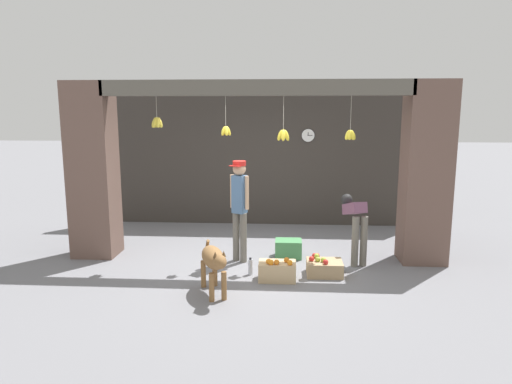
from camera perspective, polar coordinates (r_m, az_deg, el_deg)
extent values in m
plane|color=slate|center=(7.41, -0.19, -8.90)|extent=(60.00, 60.00, 0.00)
cube|color=#38332D|center=(9.72, 0.85, 4.35)|extent=(6.69, 0.12, 2.88)
cube|color=brown|center=(8.01, -19.70, 2.53)|extent=(0.70, 0.60, 2.88)
cube|color=brown|center=(7.69, 20.47, 2.20)|extent=(0.70, 0.60, 2.88)
cube|color=#5B564C|center=(7.14, -0.14, 12.90)|extent=(4.79, 0.24, 0.24)
cylinder|color=#B2AD99|center=(7.39, -12.34, 10.38)|extent=(0.01, 0.01, 0.33)
ellipsoid|color=gold|center=(7.38, -11.93, 8.50)|extent=(0.12, 0.06, 0.18)
ellipsoid|color=gold|center=(7.42, -12.02, 8.50)|extent=(0.10, 0.11, 0.19)
ellipsoid|color=gold|center=(7.43, -12.36, 8.49)|extent=(0.10, 0.11, 0.19)
ellipsoid|color=gold|center=(7.40, -12.61, 8.48)|extent=(0.12, 0.06, 0.18)
ellipsoid|color=gold|center=(7.36, -12.53, 8.47)|extent=(0.10, 0.11, 0.19)
ellipsoid|color=gold|center=(7.34, -12.18, 8.48)|extent=(0.10, 0.11, 0.19)
cylinder|color=#B2AD99|center=(7.18, -3.83, 10.05)|extent=(0.01, 0.01, 0.46)
ellipsoid|color=yellow|center=(7.18, -3.48, 7.63)|extent=(0.11, 0.06, 0.16)
ellipsoid|color=yellow|center=(7.22, -3.66, 7.64)|extent=(0.07, 0.10, 0.17)
ellipsoid|color=yellow|center=(7.22, -4.04, 7.63)|extent=(0.10, 0.09, 0.17)
ellipsoid|color=yellow|center=(7.17, -4.09, 7.61)|extent=(0.10, 0.09, 0.17)
ellipsoid|color=yellow|center=(7.15, -3.74, 7.61)|extent=(0.07, 0.10, 0.17)
cylinder|color=#B2AD99|center=(7.13, 3.46, 9.85)|extent=(0.01, 0.01, 0.52)
ellipsoid|color=yellow|center=(7.14, 3.82, 7.09)|extent=(0.13, 0.07, 0.19)
ellipsoid|color=yellow|center=(7.19, 3.43, 7.12)|extent=(0.07, 0.13, 0.19)
ellipsoid|color=yellow|center=(7.14, 3.05, 7.10)|extent=(0.13, 0.07, 0.19)
ellipsoid|color=yellow|center=(7.09, 3.43, 7.08)|extent=(0.07, 0.13, 0.19)
cylinder|color=#B2AD99|center=(7.16, 11.79, 9.66)|extent=(0.01, 0.01, 0.51)
ellipsoid|color=yellow|center=(7.17, 12.03, 7.00)|extent=(0.11, 0.06, 0.17)
ellipsoid|color=yellow|center=(7.21, 11.86, 7.02)|extent=(0.10, 0.10, 0.18)
ellipsoid|color=yellow|center=(7.21, 11.57, 7.03)|extent=(0.07, 0.11, 0.17)
ellipsoid|color=yellow|center=(7.18, 11.37, 7.03)|extent=(0.11, 0.08, 0.18)
ellipsoid|color=yellow|center=(7.15, 11.41, 7.01)|extent=(0.11, 0.08, 0.18)
ellipsoid|color=yellow|center=(7.13, 11.66, 6.99)|extent=(0.07, 0.11, 0.17)
ellipsoid|color=yellow|center=(7.14, 11.94, 6.99)|extent=(0.10, 0.10, 0.18)
ellipsoid|color=olive|center=(6.12, -5.40, -8.13)|extent=(0.50, 0.73, 0.27)
cylinder|color=olive|center=(6.01, -4.02, -11.62)|extent=(0.07, 0.07, 0.38)
cylinder|color=olive|center=(5.98, -5.56, -11.77)|extent=(0.07, 0.07, 0.38)
cylinder|color=olive|center=(6.48, -5.17, -10.00)|extent=(0.07, 0.07, 0.38)
cylinder|color=olive|center=(6.45, -6.59, -10.13)|extent=(0.07, 0.07, 0.38)
ellipsoid|color=olive|center=(5.76, -4.57, -8.66)|extent=(0.25, 0.30, 0.18)
cone|color=brown|center=(5.74, -4.06, -7.69)|extent=(0.06, 0.06, 0.08)
cone|color=brown|center=(5.72, -5.12, -7.79)|extent=(0.06, 0.06, 0.08)
cylinder|color=olive|center=(6.46, -6.16, -6.91)|extent=(0.12, 0.21, 0.27)
cylinder|color=#6B665B|center=(7.37, -1.59, -5.73)|extent=(0.11, 0.11, 0.81)
cylinder|color=#6B665B|center=(7.44, -2.50, -5.58)|extent=(0.11, 0.11, 0.81)
cube|color=#4C7099|center=(7.24, -2.08, -0.28)|extent=(0.26, 0.24, 0.60)
cylinder|color=tan|center=(7.16, -1.15, -0.10)|extent=(0.06, 0.06, 0.53)
cylinder|color=tan|center=(7.31, -3.00, 0.10)|extent=(0.06, 0.06, 0.53)
sphere|color=tan|center=(7.18, -2.10, 2.91)|extent=(0.21, 0.21, 0.21)
cylinder|color=red|center=(7.17, -2.11, 3.61)|extent=(0.21, 0.21, 0.07)
cube|color=red|center=(7.09, -2.57, 3.28)|extent=(0.21, 0.18, 0.01)
cylinder|color=#6B665B|center=(7.33, 12.28, -6.09)|extent=(0.11, 0.11, 0.80)
cylinder|color=#6B665B|center=(7.38, 13.31, -6.02)|extent=(0.11, 0.11, 0.80)
cube|color=#754760|center=(7.48, 12.20, -2.02)|extent=(0.34, 0.62, 0.31)
sphere|color=black|center=(7.81, 11.28, -0.94)|extent=(0.19, 0.19, 0.19)
cube|color=tan|center=(6.68, 2.67, -9.85)|extent=(0.53, 0.33, 0.27)
sphere|color=orange|center=(6.52, 2.59, -8.76)|extent=(0.08, 0.08, 0.08)
sphere|color=orange|center=(6.51, 1.88, -8.79)|extent=(0.08, 0.08, 0.08)
sphere|color=orange|center=(6.55, 1.58, -8.68)|extent=(0.08, 0.08, 0.08)
sphere|color=orange|center=(6.62, 3.84, -8.47)|extent=(0.08, 0.08, 0.08)
sphere|color=orange|center=(6.51, 4.25, -8.80)|extent=(0.08, 0.08, 0.08)
cube|color=tan|center=(6.96, 8.55, -9.37)|extent=(0.53, 0.42, 0.21)
sphere|color=#99B238|center=(6.88, 7.72, -8.34)|extent=(0.08, 0.08, 0.08)
sphere|color=red|center=(6.89, 6.95, -8.30)|extent=(0.08, 0.08, 0.08)
sphere|color=red|center=(6.78, 8.70, -8.65)|extent=(0.08, 0.08, 0.08)
sphere|color=red|center=(7.05, 7.65, -7.88)|extent=(0.08, 0.08, 0.08)
sphere|color=#99B238|center=(6.87, 8.42, -8.39)|extent=(0.08, 0.08, 0.08)
sphere|color=#99B238|center=(7.02, 7.58, -7.94)|extent=(0.08, 0.08, 0.08)
sphere|color=red|center=(7.04, 7.32, -7.89)|extent=(0.08, 0.08, 0.08)
cube|color=#42844C|center=(7.69, 4.07, -7.06)|extent=(0.44, 0.34, 0.29)
cylinder|color=silver|center=(6.89, -0.70, -9.35)|extent=(0.07, 0.07, 0.23)
cylinder|color=black|center=(6.85, -0.71, -8.33)|extent=(0.04, 0.04, 0.03)
cylinder|color=black|center=(9.62, 6.53, 7.05)|extent=(0.28, 0.01, 0.28)
cylinder|color=white|center=(9.61, 6.53, 7.04)|extent=(0.26, 0.02, 0.26)
cube|color=black|center=(9.60, 6.54, 7.21)|extent=(0.01, 0.01, 0.07)
cube|color=black|center=(9.60, 6.77, 7.03)|extent=(0.10, 0.01, 0.01)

